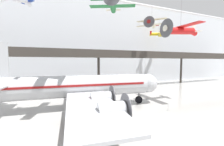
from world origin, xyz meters
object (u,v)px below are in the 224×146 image
suspended_plane_red_highwing (181,31)px  stanchion_barrier (168,108)px  airliner_silver_main (78,87)px  suspended_plane_green_biplane (113,4)px  suspended_plane_yellow_lowwing (159,34)px  suspended_plane_cream_biplane (152,23)px

suspended_plane_red_highwing → stanchion_barrier: size_ratio=9.66×
airliner_silver_main → suspended_plane_green_biplane: size_ratio=4.26×
suspended_plane_yellow_lowwing → stanchion_barrier: suspended_plane_yellow_lowwing is taller
airliner_silver_main → suspended_plane_yellow_lowwing: 36.77m
airliner_silver_main → suspended_plane_green_biplane: (6.53, 1.35, 14.21)m
suspended_plane_cream_biplane → stanchion_barrier: suspended_plane_cream_biplane is taller
airliner_silver_main → suspended_plane_yellow_lowwing: bearing=36.2°
suspended_plane_cream_biplane → suspended_plane_yellow_lowwing: 12.08m
airliner_silver_main → stanchion_barrier: airliner_silver_main is taller
suspended_plane_red_highwing → stanchion_barrier: bearing=30.8°
suspended_plane_cream_biplane → suspended_plane_yellow_lowwing: size_ratio=0.99×
suspended_plane_yellow_lowwing → suspended_plane_green_biplane: size_ratio=0.89×
suspended_plane_yellow_lowwing → suspended_plane_green_biplane: bearing=-104.1°
suspended_plane_cream_biplane → suspended_plane_red_highwing: (-2.68, -11.98, -4.28)m
suspended_plane_cream_biplane → stanchion_barrier: size_ratio=6.24×
suspended_plane_cream_biplane → suspended_plane_red_highwing: bearing=38.2°
suspended_plane_yellow_lowwing → stanchion_barrier: 33.26m
suspended_plane_cream_biplane → suspended_plane_green_biplane: bearing=-11.5°
suspended_plane_green_biplane → stanchion_barrier: bearing=64.5°
airliner_silver_main → suspended_plane_red_highwing: size_ratio=3.15×
suspended_plane_red_highwing → stanchion_barrier: 14.41m
airliner_silver_main → stanchion_barrier: 14.49m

